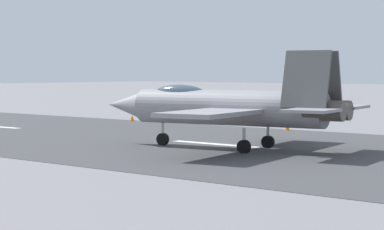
% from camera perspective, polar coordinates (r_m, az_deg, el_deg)
% --- Properties ---
extents(ground_plane, '(400.00, 400.00, 0.00)m').
position_cam_1_polar(ground_plane, '(47.71, 2.14, -2.22)').
color(ground_plane, gray).
extents(runway_strip, '(240.00, 26.00, 0.02)m').
position_cam_1_polar(runway_strip, '(47.69, 2.16, -2.21)').
color(runway_strip, '#424344').
rests_on(runway_strip, ground).
extents(fighter_jet, '(16.50, 14.80, 5.70)m').
position_cam_1_polar(fighter_jet, '(44.89, 2.63, 0.63)').
color(fighter_jet, gray).
rests_on(fighter_jet, ground).
extents(marker_cone_mid, '(0.44, 0.44, 0.55)m').
position_cam_1_polar(marker_cone_mid, '(59.29, 7.07, -0.89)').
color(marker_cone_mid, orange).
rests_on(marker_cone_mid, ground).
extents(marker_cone_far, '(0.44, 0.44, 0.55)m').
position_cam_1_polar(marker_cone_far, '(69.85, -4.47, -0.24)').
color(marker_cone_far, orange).
rests_on(marker_cone_far, ground).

